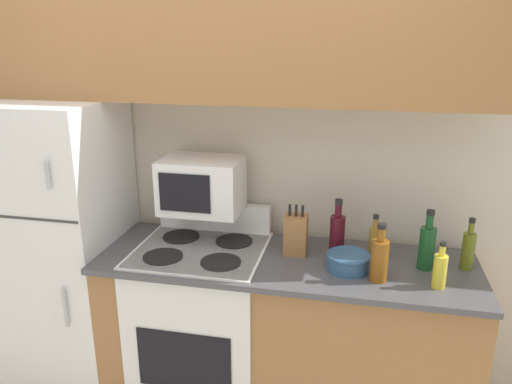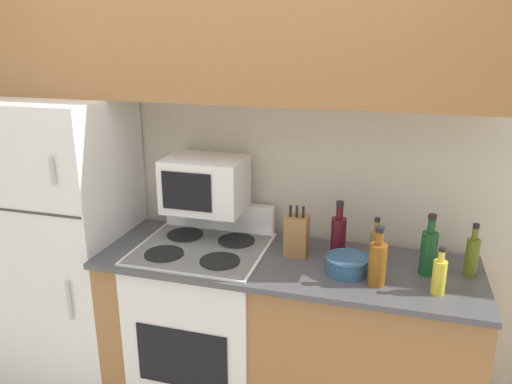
{
  "view_description": "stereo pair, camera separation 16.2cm",
  "coord_description": "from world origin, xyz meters",
  "px_view_note": "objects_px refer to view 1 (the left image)",
  "views": [
    {
      "loc": [
        0.69,
        -1.99,
        2.0
      ],
      "look_at": [
        0.21,
        0.27,
        1.26
      ],
      "focal_mm": 35.0,
      "sensor_mm": 36.0,
      "label": 1
    },
    {
      "loc": [
        0.85,
        -1.95,
        2.0
      ],
      "look_at": [
        0.21,
        0.27,
        1.26
      ],
      "focal_mm": 35.0,
      "sensor_mm": 36.0,
      "label": 2
    }
  ],
  "objects_px": {
    "refrigerator": "(58,247)",
    "bottle_olive_oil": "(468,249)",
    "stove": "(203,322)",
    "microwave": "(202,185)",
    "bottle_whiskey": "(379,259)",
    "bottle_wine_green": "(427,246)",
    "knife_block": "(296,234)",
    "bowl": "(348,261)",
    "bottle_wine_red": "(337,233)",
    "bottle_vinegar": "(374,242)",
    "bottle_cooking_spray": "(440,270)"
  },
  "relations": [
    {
      "from": "bottle_vinegar",
      "to": "bottle_wine_green",
      "type": "relative_size",
      "value": 0.8
    },
    {
      "from": "bowl",
      "to": "knife_block",
      "type": "bearing_deg",
      "value": 153.59
    },
    {
      "from": "bottle_vinegar",
      "to": "refrigerator",
      "type": "bearing_deg",
      "value": -178.24
    },
    {
      "from": "refrigerator",
      "to": "bottle_olive_oil",
      "type": "distance_m",
      "value": 2.19
    },
    {
      "from": "microwave",
      "to": "bottle_wine_red",
      "type": "xyz_separation_m",
      "value": [
        0.73,
        -0.04,
        -0.2
      ]
    },
    {
      "from": "refrigerator",
      "to": "stove",
      "type": "xyz_separation_m",
      "value": [
        0.86,
        -0.03,
        -0.36
      ]
    },
    {
      "from": "refrigerator",
      "to": "bottle_olive_oil",
      "type": "xyz_separation_m",
      "value": [
        2.18,
        0.05,
        0.18
      ]
    },
    {
      "from": "bottle_wine_red",
      "to": "bottle_wine_green",
      "type": "distance_m",
      "value": 0.43
    },
    {
      "from": "microwave",
      "to": "bottle_wine_green",
      "type": "xyz_separation_m",
      "value": [
        1.15,
        -0.11,
        -0.2
      ]
    },
    {
      "from": "knife_block",
      "to": "bottle_whiskey",
      "type": "bearing_deg",
      "value": -27.35
    },
    {
      "from": "bottle_olive_oil",
      "to": "bottle_wine_green",
      "type": "relative_size",
      "value": 0.87
    },
    {
      "from": "bottle_olive_oil",
      "to": "bottle_wine_red",
      "type": "distance_m",
      "value": 0.63
    },
    {
      "from": "refrigerator",
      "to": "microwave",
      "type": "height_order",
      "value": "refrigerator"
    },
    {
      "from": "microwave",
      "to": "knife_block",
      "type": "distance_m",
      "value": 0.56
    },
    {
      "from": "bottle_vinegar",
      "to": "bottle_cooking_spray",
      "type": "xyz_separation_m",
      "value": [
        0.28,
        -0.23,
        -0.01
      ]
    },
    {
      "from": "stove",
      "to": "microwave",
      "type": "height_order",
      "value": "microwave"
    },
    {
      "from": "bowl",
      "to": "bottle_wine_red",
      "type": "bearing_deg",
      "value": 111.92
    },
    {
      "from": "bottle_vinegar",
      "to": "bottle_wine_red",
      "type": "xyz_separation_m",
      "value": [
        -0.18,
        0.02,
        0.02
      ]
    },
    {
      "from": "bottle_olive_oil",
      "to": "microwave",
      "type": "bearing_deg",
      "value": 177.22
    },
    {
      "from": "knife_block",
      "to": "bowl",
      "type": "height_order",
      "value": "knife_block"
    },
    {
      "from": "knife_block",
      "to": "bottle_vinegar",
      "type": "height_order",
      "value": "knife_block"
    },
    {
      "from": "bottle_olive_oil",
      "to": "knife_block",
      "type": "bearing_deg",
      "value": 179.94
    },
    {
      "from": "microwave",
      "to": "bottle_whiskey",
      "type": "relative_size",
      "value": 1.5
    },
    {
      "from": "bottle_wine_green",
      "to": "stove",
      "type": "bearing_deg",
      "value": -178.38
    },
    {
      "from": "bottle_whiskey",
      "to": "bottle_cooking_spray",
      "type": "relative_size",
      "value": 1.27
    },
    {
      "from": "refrigerator",
      "to": "bottle_wine_red",
      "type": "height_order",
      "value": "refrigerator"
    },
    {
      "from": "microwave",
      "to": "bowl",
      "type": "relative_size",
      "value": 2.01
    },
    {
      "from": "bottle_olive_oil",
      "to": "bottle_wine_red",
      "type": "bearing_deg",
      "value": 177.51
    },
    {
      "from": "knife_block",
      "to": "bowl",
      "type": "bearing_deg",
      "value": -26.41
    },
    {
      "from": "bottle_olive_oil",
      "to": "bottle_wine_red",
      "type": "relative_size",
      "value": 0.87
    },
    {
      "from": "bowl",
      "to": "bottle_cooking_spray",
      "type": "relative_size",
      "value": 0.95
    },
    {
      "from": "bottle_wine_green",
      "to": "knife_block",
      "type": "bearing_deg",
      "value": 176.3
    },
    {
      "from": "bowl",
      "to": "refrigerator",
      "type": "bearing_deg",
      "value": 176.84
    },
    {
      "from": "microwave",
      "to": "bottle_olive_oil",
      "type": "xyz_separation_m",
      "value": [
        1.35,
        -0.07,
        -0.22
      ]
    },
    {
      "from": "stove",
      "to": "bottle_wine_green",
      "type": "height_order",
      "value": "bottle_wine_green"
    },
    {
      "from": "bottle_whiskey",
      "to": "bottle_cooking_spray",
      "type": "distance_m",
      "value": 0.26
    },
    {
      "from": "bottle_cooking_spray",
      "to": "refrigerator",
      "type": "bearing_deg",
      "value": 175.02
    },
    {
      "from": "bottle_vinegar",
      "to": "bottle_wine_green",
      "type": "bearing_deg",
      "value": -11.26
    },
    {
      "from": "bottle_whiskey",
      "to": "bottle_wine_green",
      "type": "xyz_separation_m",
      "value": [
        0.22,
        0.17,
        0.01
      ]
    },
    {
      "from": "microwave",
      "to": "bottle_wine_green",
      "type": "bearing_deg",
      "value": -5.24
    },
    {
      "from": "microwave",
      "to": "bottle_whiskey",
      "type": "xyz_separation_m",
      "value": [
        0.93,
        -0.28,
        -0.21
      ]
    },
    {
      "from": "bottle_vinegar",
      "to": "bottle_wine_red",
      "type": "distance_m",
      "value": 0.19
    },
    {
      "from": "knife_block",
      "to": "bottle_olive_oil",
      "type": "height_order",
      "value": "knife_block"
    },
    {
      "from": "refrigerator",
      "to": "microwave",
      "type": "xyz_separation_m",
      "value": [
        0.83,
        0.11,
        0.39
      ]
    },
    {
      "from": "stove",
      "to": "bottle_whiskey",
      "type": "height_order",
      "value": "bottle_whiskey"
    },
    {
      "from": "bottle_wine_red",
      "to": "bottle_whiskey",
      "type": "bearing_deg",
      "value": -49.49
    },
    {
      "from": "refrigerator",
      "to": "bowl",
      "type": "height_order",
      "value": "refrigerator"
    },
    {
      "from": "refrigerator",
      "to": "microwave",
      "type": "relative_size",
      "value": 3.96
    },
    {
      "from": "stove",
      "to": "bowl",
      "type": "xyz_separation_m",
      "value": [
        0.77,
        -0.06,
        0.48
      ]
    },
    {
      "from": "stove",
      "to": "bottle_wine_red",
      "type": "bearing_deg",
      "value": 8.08
    }
  ]
}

